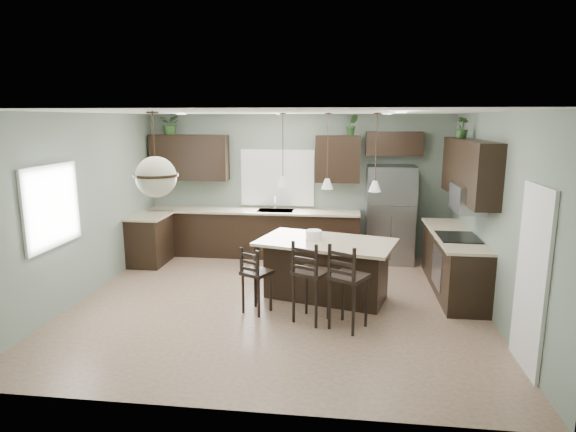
# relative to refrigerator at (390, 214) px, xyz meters

# --- Properties ---
(ground) EXTENTS (6.00, 6.00, 0.00)m
(ground) POSITION_rel_refrigerator_xyz_m (-1.81, -2.40, -0.93)
(ground) COLOR #9E8466
(ground) RESTS_ON ground
(pantry_door) EXTENTS (0.04, 0.82, 2.04)m
(pantry_door) POSITION_rel_refrigerator_xyz_m (1.16, -3.95, 0.09)
(pantry_door) COLOR white
(pantry_door) RESTS_ON ground
(window_back) EXTENTS (1.35, 0.02, 1.00)m
(window_back) POSITION_rel_refrigerator_xyz_m (-2.21, 0.33, 0.62)
(window_back) COLOR white
(window_back) RESTS_ON room_shell
(window_left) EXTENTS (0.02, 1.10, 1.00)m
(window_left) POSITION_rel_refrigerator_xyz_m (-4.80, -3.20, 0.62)
(window_left) COLOR white
(window_left) RESTS_ON room_shell
(left_return_cabs) EXTENTS (0.60, 0.90, 0.90)m
(left_return_cabs) POSITION_rel_refrigerator_xyz_m (-4.51, -0.70, -0.48)
(left_return_cabs) COLOR black
(left_return_cabs) RESTS_ON ground
(left_return_countertop) EXTENTS (0.66, 0.96, 0.04)m
(left_return_countertop) POSITION_rel_refrigerator_xyz_m (-4.49, -0.70, -0.01)
(left_return_countertop) COLOR beige
(left_return_countertop) RESTS_ON left_return_cabs
(back_lower_cabs) EXTENTS (4.20, 0.60, 0.90)m
(back_lower_cabs) POSITION_rel_refrigerator_xyz_m (-2.66, 0.05, -0.48)
(back_lower_cabs) COLOR black
(back_lower_cabs) RESTS_ON ground
(back_countertop) EXTENTS (4.20, 0.66, 0.04)m
(back_countertop) POSITION_rel_refrigerator_xyz_m (-2.66, 0.03, -0.01)
(back_countertop) COLOR beige
(back_countertop) RESTS_ON back_lower_cabs
(sink_inset) EXTENTS (0.70, 0.45, 0.01)m
(sink_inset) POSITION_rel_refrigerator_xyz_m (-2.21, 0.03, 0.01)
(sink_inset) COLOR gray
(sink_inset) RESTS_ON back_countertop
(faucet) EXTENTS (0.02, 0.02, 0.28)m
(faucet) POSITION_rel_refrigerator_xyz_m (-2.21, -0.00, 0.16)
(faucet) COLOR silver
(faucet) RESTS_ON back_countertop
(back_upper_left) EXTENTS (1.55, 0.34, 0.90)m
(back_upper_left) POSITION_rel_refrigerator_xyz_m (-3.96, 0.18, 1.02)
(back_upper_left) COLOR black
(back_upper_left) RESTS_ON room_shell
(back_upper_right) EXTENTS (0.85, 0.34, 0.90)m
(back_upper_right) POSITION_rel_refrigerator_xyz_m (-1.01, 0.18, 1.02)
(back_upper_right) COLOR black
(back_upper_right) RESTS_ON room_shell
(fridge_header) EXTENTS (1.05, 0.34, 0.45)m
(fridge_header) POSITION_rel_refrigerator_xyz_m (0.04, 0.18, 1.32)
(fridge_header) COLOR black
(fridge_header) RESTS_ON room_shell
(right_lower_cabs) EXTENTS (0.60, 2.35, 0.90)m
(right_lower_cabs) POSITION_rel_refrigerator_xyz_m (0.89, -1.53, -0.48)
(right_lower_cabs) COLOR black
(right_lower_cabs) RESTS_ON ground
(right_countertop) EXTENTS (0.66, 2.35, 0.04)m
(right_countertop) POSITION_rel_refrigerator_xyz_m (0.87, -1.53, -0.01)
(right_countertop) COLOR beige
(right_countertop) RESTS_ON right_lower_cabs
(cooktop) EXTENTS (0.58, 0.75, 0.02)m
(cooktop) POSITION_rel_refrigerator_xyz_m (0.87, -1.80, 0.02)
(cooktop) COLOR black
(cooktop) RESTS_ON right_countertop
(wall_oven_front) EXTENTS (0.01, 0.72, 0.60)m
(wall_oven_front) POSITION_rel_refrigerator_xyz_m (0.58, -1.80, -0.48)
(wall_oven_front) COLOR gray
(wall_oven_front) RESTS_ON right_lower_cabs
(right_upper_cabs) EXTENTS (0.34, 2.35, 0.90)m
(right_upper_cabs) POSITION_rel_refrigerator_xyz_m (1.02, -1.53, 1.02)
(right_upper_cabs) COLOR black
(right_upper_cabs) RESTS_ON room_shell
(microwave) EXTENTS (0.40, 0.75, 0.40)m
(microwave) POSITION_rel_refrigerator_xyz_m (0.97, -1.80, 0.62)
(microwave) COLOR gray
(microwave) RESTS_ON right_upper_cabs
(refrigerator) EXTENTS (0.90, 0.74, 1.85)m
(refrigerator) POSITION_rel_refrigerator_xyz_m (0.00, 0.00, 0.00)
(refrigerator) COLOR gray
(refrigerator) RESTS_ON ground
(kitchen_island) EXTENTS (2.21, 1.61, 0.92)m
(kitchen_island) POSITION_rel_refrigerator_xyz_m (-1.11, -2.18, -0.46)
(kitchen_island) COLOR black
(kitchen_island) RESTS_ON ground
(serving_dish) EXTENTS (0.24, 0.24, 0.14)m
(serving_dish) POSITION_rel_refrigerator_xyz_m (-1.31, -2.13, 0.07)
(serving_dish) COLOR white
(serving_dish) RESTS_ON kitchen_island
(bar_stool_left) EXTENTS (0.48, 0.48, 0.97)m
(bar_stool_left) POSITION_rel_refrigerator_xyz_m (-2.06, -2.80, -0.44)
(bar_stool_left) COLOR black
(bar_stool_left) RESTS_ON ground
(bar_stool_center) EXTENTS (0.56, 0.56, 1.15)m
(bar_stool_center) POSITION_rel_refrigerator_xyz_m (-1.27, -3.00, -0.35)
(bar_stool_center) COLOR black
(bar_stool_center) RESTS_ON ground
(bar_stool_right) EXTENTS (0.59, 0.59, 1.16)m
(bar_stool_right) POSITION_rel_refrigerator_xyz_m (-0.78, -3.18, -0.34)
(bar_stool_right) COLOR black
(bar_stool_right) RESTS_ON ground
(pendant_left) EXTENTS (0.17, 0.17, 1.10)m
(pendant_left) POSITION_rel_refrigerator_xyz_m (-1.79, -2.00, 1.32)
(pendant_left) COLOR silver
(pendant_left) RESTS_ON room_shell
(pendant_center) EXTENTS (0.17, 0.17, 1.10)m
(pendant_center) POSITION_rel_refrigerator_xyz_m (-1.11, -2.18, 1.32)
(pendant_center) COLOR white
(pendant_center) RESTS_ON room_shell
(pendant_right) EXTENTS (0.17, 0.17, 1.10)m
(pendant_right) POSITION_rel_refrigerator_xyz_m (-0.44, -2.37, 1.32)
(pendant_right) COLOR white
(pendant_right) RESTS_ON room_shell
(chandelier) EXTENTS (0.52, 0.52, 0.99)m
(chandelier) POSITION_rel_refrigerator_xyz_m (-3.03, -3.84, 1.38)
(chandelier) COLOR beige
(chandelier) RESTS_ON room_shell
(plant_back_left) EXTENTS (0.46, 0.42, 0.44)m
(plant_back_left) POSITION_rel_refrigerator_xyz_m (-4.30, 0.15, 1.70)
(plant_back_left) COLOR #2A4D21
(plant_back_left) RESTS_ON back_upper_left
(plant_back_right) EXTENTS (0.25, 0.21, 0.39)m
(plant_back_right) POSITION_rel_refrigerator_xyz_m (-0.76, 0.15, 1.67)
(plant_back_right) COLOR #2D5625
(plant_back_right) RESTS_ON back_upper_right
(plant_right_wall) EXTENTS (0.25, 0.25, 0.34)m
(plant_right_wall) POSITION_rel_refrigerator_xyz_m (0.99, -1.04, 1.64)
(plant_right_wall) COLOR #284B21
(plant_right_wall) RESTS_ON right_upper_cabs
(room_shell) EXTENTS (6.00, 6.00, 6.00)m
(room_shell) POSITION_rel_refrigerator_xyz_m (-1.81, -2.40, 0.77)
(room_shell) COLOR slate
(room_shell) RESTS_ON ground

